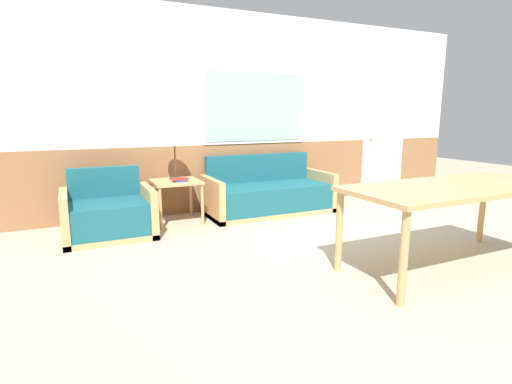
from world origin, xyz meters
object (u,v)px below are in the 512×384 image
(side_table, at_px, (176,187))
(dining_table, at_px, (454,193))
(table_lamp, at_px, (174,141))
(couch, at_px, (268,195))
(armchair, at_px, (109,215))

(side_table, xyz_separation_m, dining_table, (1.80, -2.52, 0.22))
(table_lamp, bearing_deg, couch, -6.10)
(table_lamp, bearing_deg, dining_table, -55.95)
(armchair, bearing_deg, dining_table, -52.62)
(table_lamp, height_order, dining_table, table_lamp)
(side_table, distance_m, dining_table, 3.10)
(armchair, height_order, side_table, armchair)
(side_table, bearing_deg, couch, -1.49)
(armchair, bearing_deg, couch, -5.67)
(couch, xyz_separation_m, dining_table, (0.53, -2.49, 0.43))
(couch, relative_size, table_lamp, 3.02)
(armchair, bearing_deg, side_table, 5.71)
(couch, bearing_deg, armchair, -173.74)
(couch, distance_m, side_table, 1.29)
(armchair, relative_size, table_lamp, 1.66)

